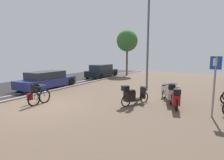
# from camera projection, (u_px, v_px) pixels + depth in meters

# --- Properties ---
(ground) EXTENTS (21.00, 40.00, 0.13)m
(ground) POSITION_uv_depth(u_px,v_px,m) (67.00, 111.00, 8.04)
(ground) COLOR black
(bicycle_foreground) EXTENTS (0.65, 1.36, 1.08)m
(bicycle_foreground) POSITION_uv_depth(u_px,v_px,m) (38.00, 97.00, 8.95)
(bicycle_foreground) COLOR black
(bicycle_foreground) RESTS_ON ground
(scooter_near) EXTENTS (0.82, 1.62, 1.07)m
(scooter_near) POSITION_uv_depth(u_px,v_px,m) (170.00, 93.00, 9.26)
(scooter_near) COLOR black
(scooter_near) RESTS_ON ground
(scooter_mid) EXTENTS (0.95, 1.63, 1.03)m
(scooter_mid) POSITION_uv_depth(u_px,v_px,m) (132.00, 96.00, 8.81)
(scooter_mid) COLOR black
(scooter_mid) RESTS_ON ground
(scooter_far) EXTENTS (0.77, 1.84, 1.01)m
(scooter_far) POSITION_uv_depth(u_px,v_px,m) (176.00, 98.00, 8.31)
(scooter_far) COLOR black
(scooter_far) RESTS_ON ground
(scooter_extra) EXTENTS (0.73, 1.72, 0.77)m
(scooter_extra) POSITION_uv_depth(u_px,v_px,m) (168.00, 90.00, 10.62)
(scooter_extra) COLOR black
(scooter_extra) RESTS_ON ground
(parked_car_near) EXTENTS (1.87, 4.33, 1.24)m
(parked_car_near) POSITION_uv_depth(u_px,v_px,m) (47.00, 80.00, 13.22)
(parked_car_near) COLOR navy
(parked_car_near) RESTS_ON ground
(parked_car_far) EXTENTS (1.84, 4.05, 1.38)m
(parked_car_far) POSITION_uv_depth(u_px,v_px,m) (102.00, 71.00, 19.56)
(parked_car_far) COLOR black
(parked_car_far) RESTS_ON ground
(parking_sign) EXTENTS (0.40, 0.07, 2.38)m
(parking_sign) POSITION_uv_depth(u_px,v_px,m) (215.00, 80.00, 6.97)
(parking_sign) COLOR gray
(parking_sign) RESTS_ON ground
(lamp_post) EXTENTS (0.20, 0.52, 6.56)m
(lamp_post) POSITION_uv_depth(u_px,v_px,m) (148.00, 37.00, 12.19)
(lamp_post) COLOR slate
(lamp_post) RESTS_ON ground
(street_tree) EXTENTS (2.45, 2.45, 5.24)m
(street_tree) POSITION_uv_depth(u_px,v_px,m) (127.00, 41.00, 21.11)
(street_tree) COLOR brown
(street_tree) RESTS_ON ground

